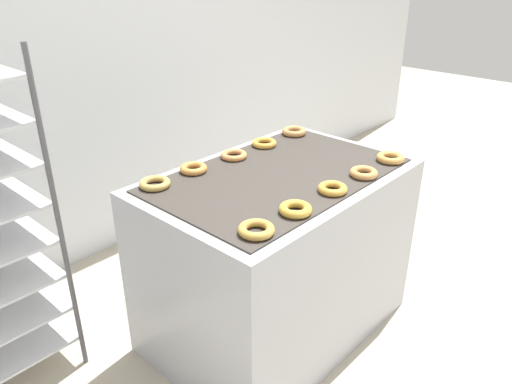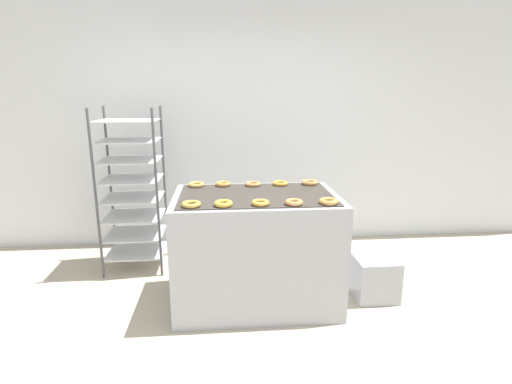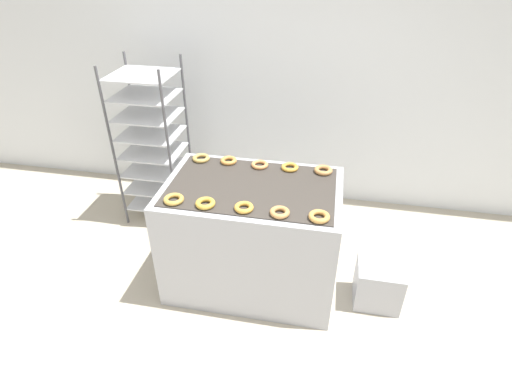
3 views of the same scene
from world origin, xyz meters
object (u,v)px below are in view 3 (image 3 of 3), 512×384
(donut_near_left, at_px, (205,203))
(donut_near_rightmost, at_px, (319,217))
(donut_near_center, at_px, (244,207))
(donut_far_right, at_px, (290,167))
(donut_near_leftmost, at_px, (174,199))
(donut_far_rightmost, at_px, (323,170))
(donut_far_leftmost, at_px, (201,158))
(baking_rack_cart, at_px, (152,143))
(glaze_bin, at_px, (378,284))
(fryer_machine, at_px, (252,236))
(donut_far_center, at_px, (260,165))
(donut_far_left, at_px, (229,161))
(donut_near_right, at_px, (280,212))

(donut_near_left, relative_size, donut_near_rightmost, 0.98)
(donut_near_center, distance_m, donut_far_right, 0.66)
(donut_near_leftmost, bearing_deg, donut_far_rightmost, 31.56)
(donut_far_leftmost, xyz_separation_m, donut_far_rightmost, (1.00, -0.01, 0.00))
(baking_rack_cart, xyz_separation_m, glaze_bin, (2.16, -0.84, -0.63))
(donut_near_rightmost, bearing_deg, donut_far_right, 113.19)
(glaze_bin, height_order, donut_near_center, donut_near_center)
(donut_far_rightmost, bearing_deg, donut_near_center, -128.97)
(donut_near_left, bearing_deg, donut_near_leftmost, 178.44)
(donut_far_leftmost, height_order, donut_far_rightmost, donut_far_rightmost)
(glaze_bin, relative_size, donut_near_rightmost, 2.56)
(baking_rack_cart, distance_m, glaze_bin, 2.41)
(fryer_machine, bearing_deg, donut_far_center, 89.79)
(glaze_bin, distance_m, donut_far_center, 1.32)
(fryer_machine, height_order, donut_far_center, donut_far_center)
(donut_near_rightmost, distance_m, donut_far_left, 1.00)
(donut_far_leftmost, bearing_deg, glaze_bin, -13.94)
(donut_near_right, bearing_deg, fryer_machine, 128.43)
(donut_near_rightmost, relative_size, donut_far_center, 1.03)
(donut_far_rightmost, bearing_deg, baking_rack_cart, 163.77)
(glaze_bin, distance_m, donut_far_left, 1.54)
(donut_near_leftmost, distance_m, donut_far_left, 0.67)
(donut_far_rightmost, bearing_deg, donut_near_leftmost, -148.44)
(donut_near_right, relative_size, donut_far_center, 0.98)
(fryer_machine, bearing_deg, donut_far_leftmost, 146.91)
(donut_near_rightmost, distance_m, donut_far_right, 0.68)
(donut_near_left, bearing_deg, glaze_bin, 11.28)
(fryer_machine, height_order, donut_near_left, donut_near_left)
(donut_near_center, xyz_separation_m, donut_near_rightmost, (0.50, -0.01, 0.00))
(fryer_machine, distance_m, donut_far_center, 0.57)
(donut_far_leftmost, bearing_deg, fryer_machine, -33.09)
(donut_near_leftmost, relative_size, donut_near_right, 1.06)
(donut_far_rightmost, bearing_deg, donut_far_left, 178.94)
(donut_far_rightmost, bearing_deg, glaze_bin, -35.14)
(glaze_bin, distance_m, donut_far_leftmost, 1.74)
(donut_near_right, height_order, donut_far_center, donut_near_right)
(donut_near_center, relative_size, donut_near_right, 0.99)
(donut_near_rightmost, height_order, donut_far_center, donut_near_rightmost)
(glaze_bin, xyz_separation_m, donut_near_leftmost, (-1.51, -0.25, 0.77))
(donut_near_center, bearing_deg, donut_near_rightmost, -0.95)
(donut_near_right, bearing_deg, donut_near_leftmost, 179.01)
(glaze_bin, height_order, donut_near_leftmost, donut_near_leftmost)
(baking_rack_cart, height_order, donut_far_right, baking_rack_cart)
(baking_rack_cart, height_order, glaze_bin, baking_rack_cart)
(donut_far_left, bearing_deg, donut_far_rightmost, -1.06)
(donut_near_center, bearing_deg, donut_near_right, -2.23)
(donut_near_rightmost, xyz_separation_m, donut_far_leftmost, (-1.00, 0.64, -0.00))
(fryer_machine, xyz_separation_m, baking_rack_cart, (-1.15, 0.79, 0.35))
(baking_rack_cart, xyz_separation_m, donut_far_left, (0.88, -0.47, 0.14))
(fryer_machine, bearing_deg, baking_rack_cart, 145.42)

